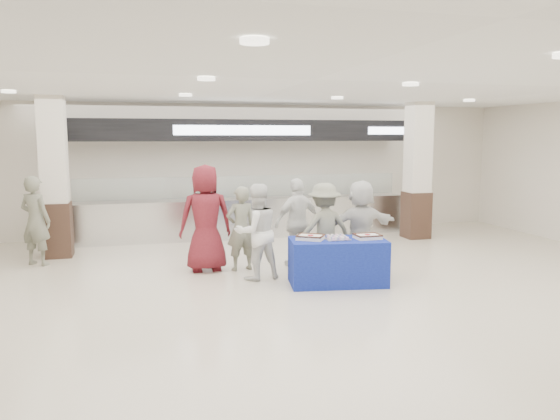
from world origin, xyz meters
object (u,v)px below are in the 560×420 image
object	(u,v)px
sheet_cake_right	(368,236)
chef_short	(298,222)
civilian_maroon	(206,218)
sheet_cake_left	(311,237)
cupcake_tray	(337,238)
soldier_a	(241,228)
soldier_bg	(36,221)
display_table	(338,262)
soldier_b	(324,229)
chef_tall	(257,232)
civilian_white	(360,226)

from	to	relation	value
sheet_cake_right	chef_short	bearing A→B (deg)	116.95
civilian_maroon	sheet_cake_left	bearing A→B (deg)	136.65
chef_short	sheet_cake_left	bearing A→B (deg)	66.48
cupcake_tray	soldier_a	bearing A→B (deg)	134.35
sheet_cake_right	chef_short	xyz separation A→B (m)	(-0.75, 1.47, 0.03)
sheet_cake_right	civilian_maroon	size ratio (longest dim) A/B	0.21
soldier_bg	display_table	bearing A→B (deg)	-177.49
sheet_cake_left	sheet_cake_right	distance (m)	0.94
soldier_a	soldier_b	xyz separation A→B (m)	(1.36, -0.66, 0.04)
chef_tall	soldier_bg	size ratio (longest dim) A/B	0.96
soldier_a	soldier_bg	distance (m)	3.90
sheet_cake_right	civilian_maroon	distance (m)	2.90
civilian_white	civilian_maroon	bearing A→B (deg)	-19.77
display_table	civilian_maroon	world-z (taller)	civilian_maroon
chef_tall	chef_short	world-z (taller)	chef_short
civilian_white	soldier_bg	distance (m)	6.04
display_table	chef_short	world-z (taller)	chef_short
civilian_maroon	chef_tall	xyz separation A→B (m)	(0.75, -0.80, -0.15)
soldier_a	soldier_b	world-z (taller)	soldier_b
display_table	chef_short	bearing A→B (deg)	109.67
chef_short	soldier_b	xyz separation A→B (m)	(0.27, -0.70, -0.02)
chef_tall	soldier_b	bearing A→B (deg)	168.73
cupcake_tray	chef_short	bearing A→B (deg)	100.00
soldier_a	soldier_bg	xyz separation A→B (m)	(-3.64, 1.39, 0.08)
soldier_b	civilian_white	xyz separation A→B (m)	(0.70, 0.04, 0.02)
civilian_maroon	soldier_b	world-z (taller)	civilian_maroon
cupcake_tray	soldier_b	size ratio (longest dim) A/B	0.24
chef_short	civilian_maroon	bearing A→B (deg)	-17.92
civilian_maroon	civilian_white	size ratio (longest dim) A/B	1.17
display_table	chef_short	size ratio (longest dim) A/B	0.94
soldier_bg	soldier_b	bearing A→B (deg)	-171.01
civilian_white	sheet_cake_left	bearing A→B (deg)	24.54
civilian_white	chef_short	bearing A→B (deg)	-38.73
sheet_cake_left	cupcake_tray	distance (m)	0.44
civilian_white	soldier_b	bearing A→B (deg)	-1.08
soldier_a	chef_tall	distance (m)	0.71
chef_tall	chef_short	xyz separation A→B (m)	(0.95, 0.73, 0.01)
sheet_cake_right	soldier_b	xyz separation A→B (m)	(-0.48, 0.77, 0.01)
civilian_maroon	soldier_a	bearing A→B (deg)	168.86
sheet_cake_left	chef_tall	bearing A→B (deg)	143.62
chef_tall	civilian_white	world-z (taller)	civilian_white
display_table	soldier_bg	size ratio (longest dim) A/B	0.92
sheet_cake_left	civilian_white	world-z (taller)	civilian_white
chef_tall	civilian_white	size ratio (longest dim) A/B	0.99
chef_short	soldier_b	distance (m)	0.75
chef_short	sheet_cake_right	bearing A→B (deg)	101.20
sheet_cake_left	chef_short	bearing A→B (deg)	82.23
civilian_white	soldier_bg	size ratio (longest dim) A/B	0.97
chef_short	soldier_b	size ratio (longest dim) A/B	1.02
chef_tall	soldier_bg	world-z (taller)	soldier_bg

